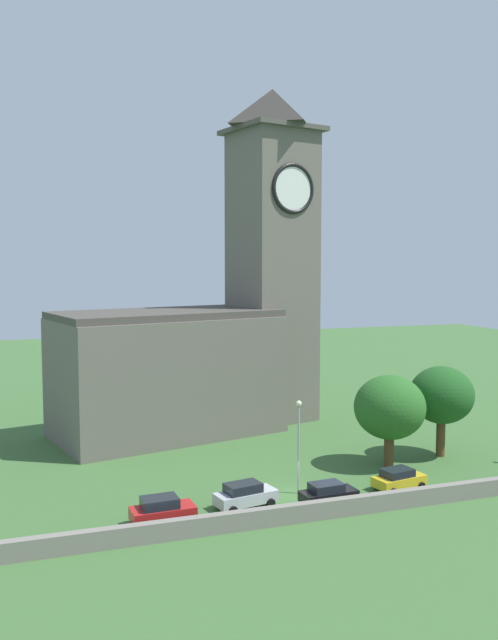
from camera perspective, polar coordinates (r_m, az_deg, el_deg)
name	(u,v)px	position (r m, az deg, el deg)	size (l,w,h in m)	color
ground_plane	(234,445)	(66.18, -1.30, -10.53)	(200.00, 200.00, 0.00)	#3D6633
church	(212,322)	(71.30, -3.20, -0.19)	(30.15, 16.46, 36.47)	#666056
quay_barrier	(323,510)	(48.35, 6.26, -15.70)	(49.52, 0.70, 1.27)	gray
car_red	(162,511)	(47.32, -7.39, -15.76)	(4.39, 2.45, 1.91)	red
car_silver	(245,495)	(49.95, -0.34, -14.63)	(4.78, 2.79, 1.82)	silver
car_black	(328,493)	(50.87, 6.73, -14.41)	(4.28, 2.33, 1.63)	black
car_yellow	(399,479)	(54.93, 12.59, -13.01)	(4.43, 2.75, 1.64)	gold
streetlamp_west_mid	(299,432)	(51.79, 4.24, -9.45)	(0.44, 0.44, 7.21)	#9EA0A5
tree_riverside_east	(442,395)	(63.63, 16.04, -6.17)	(5.78, 5.78, 8.26)	brown
tree_riverside_west	(390,408)	(59.49, 11.86, -7.29)	(6.14, 6.14, 7.96)	brown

